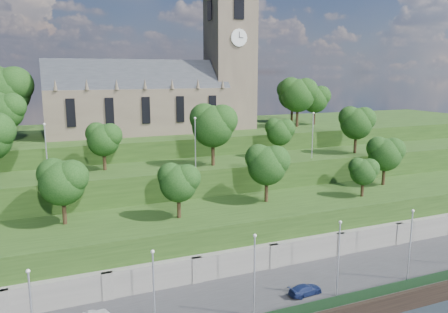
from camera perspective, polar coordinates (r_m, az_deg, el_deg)
name	(u,v)px	position (r m, az deg, el deg)	size (l,w,h in m)	color
promenade	(256,303)	(50.42, 4.18, -18.55)	(160.00, 12.00, 2.00)	#2D2D30
retaining_wall	(234,268)	(54.52, 1.30, -14.35)	(160.00, 2.10, 5.00)	slate
embankment_lower	(216,239)	(59.03, -1.09, -10.73)	(160.00, 12.00, 8.00)	#203D14
embankment_upper	(190,202)	(68.17, -4.48, -5.97)	(160.00, 10.00, 12.00)	#203D14
hilltop	(157,166)	(87.40, -8.77, -1.27)	(160.00, 32.00, 15.00)	#203D14
church	(164,90)	(81.83, -7.85, 8.55)	(38.60, 12.35, 27.60)	brown
trees_lower	(224,171)	(57.33, 0.01, -1.89)	(66.78, 8.80, 8.09)	black
trees_upper	(187,128)	(64.43, -4.87, 3.74)	(62.60, 8.42, 9.33)	black
trees_hilltop	(132,94)	(79.48, -11.93, 7.95)	(74.36, 15.73, 11.97)	black
lamp_posts_promenade	(254,269)	(44.13, 3.98, -14.47)	(60.36, 0.36, 8.52)	#B2B2B7
lamp_posts_upper	(195,139)	(63.09, -3.78, 2.33)	(40.36, 0.36, 7.53)	#B2B2B7
car_right	(305,290)	(50.37, 10.58, -16.72)	(1.58, 3.89, 1.13)	navy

